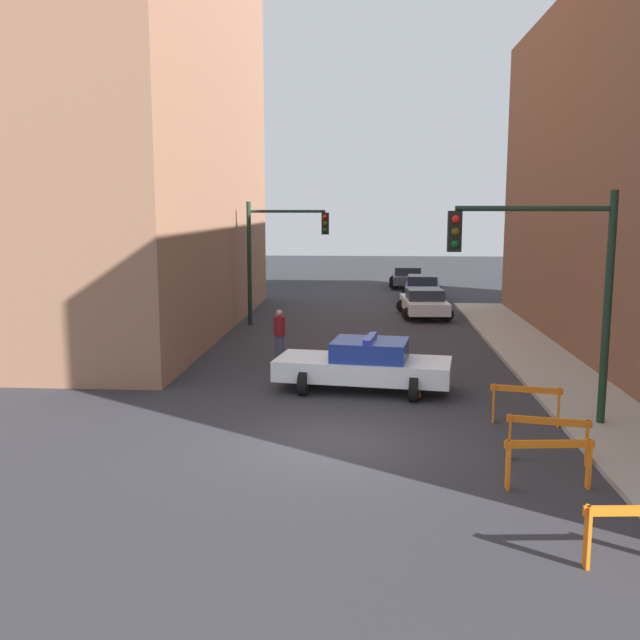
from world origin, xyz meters
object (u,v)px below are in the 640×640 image
(police_car, at_px, (365,365))
(barrier_mid, at_px, (549,456))
(pedestrian_crossing, at_px, (280,334))
(barrier_front, at_px, (640,525))
(parked_car_mid, at_px, (422,287))
(traffic_light_near, at_px, (555,272))
(parked_car_near, at_px, (424,302))
(parked_car_far, at_px, (407,277))
(traffic_cone, at_px, (416,386))
(traffic_light_far, at_px, (275,245))
(barrier_corner, at_px, (526,398))
(barrier_back, at_px, (548,432))

(police_car, bearing_deg, barrier_mid, -145.55)
(pedestrian_crossing, xyz_separation_m, barrier_mid, (6.09, -10.51, -0.24))
(barrier_front, bearing_deg, parked_car_mid, 91.56)
(traffic_light_near, relative_size, parked_car_near, 1.18)
(parked_car_far, distance_m, barrier_mid, 32.58)
(parked_car_near, distance_m, barrier_front, 23.08)
(parked_car_mid, distance_m, traffic_cone, 20.87)
(parked_car_near, relative_size, barrier_mid, 2.75)
(pedestrian_crossing, relative_size, traffic_cone, 2.53)
(traffic_light_near, relative_size, traffic_light_far, 1.00)
(police_car, relative_size, barrier_corner, 3.12)
(barrier_mid, bearing_deg, traffic_light_near, 76.29)
(traffic_light_near, height_order, parked_car_far, traffic_light_near)
(traffic_light_near, bearing_deg, parked_car_near, 95.40)
(traffic_light_near, height_order, barrier_mid, traffic_light_near)
(pedestrian_crossing, relative_size, barrier_back, 1.05)
(traffic_light_far, relative_size, barrier_corner, 3.30)
(parked_car_mid, distance_m, barrier_front, 29.57)
(traffic_light_far, bearing_deg, traffic_cone, -65.55)
(pedestrian_crossing, bearing_deg, barrier_front, -122.33)
(barrier_mid, bearing_deg, parked_car_near, 91.85)
(parked_car_far, height_order, pedestrian_crossing, pedestrian_crossing)
(parked_car_far, relative_size, traffic_cone, 6.63)
(traffic_light_near, xyz_separation_m, police_car, (-4.19, 2.97, -2.81))
(parked_car_mid, relative_size, barrier_corner, 2.81)
(pedestrian_crossing, distance_m, barrier_back, 11.16)
(parked_car_mid, xyz_separation_m, barrier_back, (0.57, -25.42, -0.06))
(parked_car_mid, height_order, traffic_cone, parked_car_mid)
(traffic_light_near, distance_m, parked_car_near, 16.87)
(traffic_cone, bearing_deg, barrier_front, -74.17)
(barrier_mid, bearing_deg, parked_car_far, 91.34)
(parked_car_mid, relative_size, pedestrian_crossing, 2.67)
(barrier_corner, bearing_deg, traffic_light_near, -13.44)
(parked_car_near, xyz_separation_m, pedestrian_crossing, (-5.44, -9.78, 0.19))
(police_car, xyz_separation_m, parked_car_mid, (3.03, 20.10, -0.05))
(parked_car_near, bearing_deg, traffic_cone, -98.22)
(police_car, distance_m, parked_car_far, 26.00)
(traffic_light_far, bearing_deg, parked_car_mid, 53.77)
(parked_car_far, bearing_deg, traffic_cone, -90.92)
(parked_car_near, distance_m, traffic_cone, 14.34)
(traffic_light_near, distance_m, barrier_corner, 2.96)
(barrier_mid, height_order, barrier_corner, same)
(parked_car_far, xyz_separation_m, traffic_cone, (-1.17, -26.57, -0.36))
(barrier_front, bearing_deg, parked_car_far, 92.14)
(barrier_mid, relative_size, traffic_cone, 2.44)
(parked_car_far, height_order, barrier_corner, parked_car_far)
(police_car, relative_size, parked_car_mid, 1.11)
(parked_car_near, relative_size, pedestrian_crossing, 2.65)
(traffic_light_near, height_order, pedestrian_crossing, traffic_light_near)
(barrier_front, bearing_deg, parked_car_near, 93.01)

